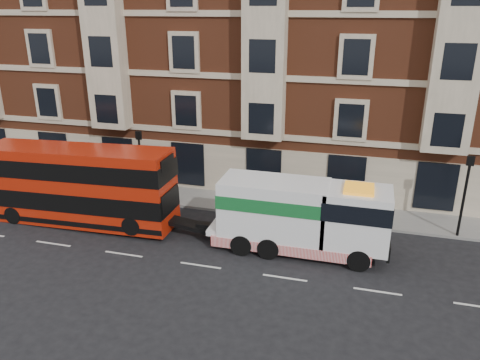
# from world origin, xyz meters

# --- Properties ---
(ground) EXTENTS (120.00, 120.00, 0.00)m
(ground) POSITION_xyz_m (0.00, 0.00, 0.00)
(ground) COLOR black
(ground) RESTS_ON ground
(sidewalk) EXTENTS (90.00, 3.00, 0.15)m
(sidewalk) POSITION_xyz_m (0.00, 7.50, 0.07)
(sidewalk) COLOR slate
(sidewalk) RESTS_ON ground
(victorian_terrace) EXTENTS (45.00, 12.00, 20.40)m
(victorian_terrace) POSITION_xyz_m (0.50, 15.00, 10.07)
(victorian_terrace) COLOR brown
(victorian_terrace) RESTS_ON ground
(lamp_post_west) EXTENTS (0.35, 0.15, 4.35)m
(lamp_post_west) POSITION_xyz_m (-6.00, 6.20, 2.68)
(lamp_post_west) COLOR black
(lamp_post_west) RESTS_ON sidewalk
(lamp_post_east) EXTENTS (0.35, 0.15, 4.35)m
(lamp_post_east) POSITION_xyz_m (12.00, 6.20, 2.68)
(lamp_post_east) COLOR black
(lamp_post_east) RESTS_ON sidewalk
(double_decker_bus) EXTENTS (10.75, 2.47, 4.35)m
(double_decker_bus) POSITION_xyz_m (-7.94, 2.61, 2.30)
(double_decker_bus) COLOR #B81E0A
(double_decker_bus) RESTS_ON ground
(tow_truck) EXTENTS (8.60, 2.54, 3.58)m
(tow_truck) POSITION_xyz_m (4.11, 2.61, 1.90)
(tow_truck) COLOR white
(tow_truck) RESTS_ON ground
(pedestrian) EXTENTS (0.66, 0.50, 1.62)m
(pedestrian) POSITION_xyz_m (-11.27, 7.79, 0.96)
(pedestrian) COLOR #1B2336
(pedestrian) RESTS_ON sidewalk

